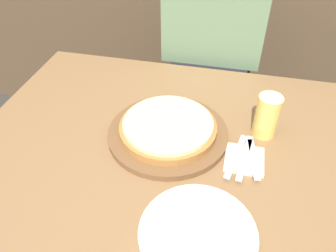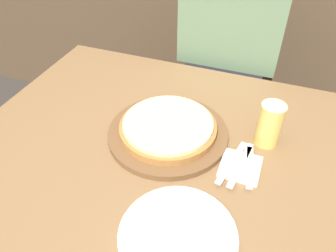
{
  "view_description": "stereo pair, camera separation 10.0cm",
  "coord_description": "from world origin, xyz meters",
  "px_view_note": "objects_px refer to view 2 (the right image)",
  "views": [
    {
      "loc": [
        0.18,
        -0.69,
        1.44
      ],
      "look_at": [
        0.01,
        0.05,
        0.79
      ],
      "focal_mm": 35.0,
      "sensor_mm": 36.0,
      "label": 1
    },
    {
      "loc": [
        0.28,
        -0.66,
        1.44
      ],
      "look_at": [
        0.01,
        0.05,
        0.79
      ],
      "focal_mm": 35.0,
      "sensor_mm": 36.0,
      "label": 2
    }
  ],
  "objects_px": {
    "dinner_knife": "(241,165)",
    "beer_glass": "(270,123)",
    "diner_person": "(226,72)",
    "spoon": "(250,167)",
    "pizza_on_board": "(168,130)",
    "dinner_plate": "(178,236)",
    "fork": "(232,162)"
  },
  "relations": [
    {
      "from": "pizza_on_board",
      "to": "beer_glass",
      "type": "height_order",
      "value": "beer_glass"
    },
    {
      "from": "dinner_plate",
      "to": "pizza_on_board",
      "type": "bearing_deg",
      "value": 114.06
    },
    {
      "from": "dinner_knife",
      "to": "fork",
      "type": "bearing_deg",
      "value": 180.0
    },
    {
      "from": "dinner_plate",
      "to": "spoon",
      "type": "xyz_separation_m",
      "value": [
        0.12,
        0.26,
        0.01
      ]
    },
    {
      "from": "dinner_plate",
      "to": "diner_person",
      "type": "height_order",
      "value": "diner_person"
    },
    {
      "from": "dinner_knife",
      "to": "spoon",
      "type": "xyz_separation_m",
      "value": [
        0.02,
        0.0,
        0.0
      ]
    },
    {
      "from": "dinner_knife",
      "to": "diner_person",
      "type": "distance_m",
      "value": 0.68
    },
    {
      "from": "dinner_plate",
      "to": "spoon",
      "type": "distance_m",
      "value": 0.29
    },
    {
      "from": "dinner_knife",
      "to": "spoon",
      "type": "bearing_deg",
      "value": 0.0
    },
    {
      "from": "diner_person",
      "to": "pizza_on_board",
      "type": "bearing_deg",
      "value": -96.22
    },
    {
      "from": "diner_person",
      "to": "spoon",
      "type": "bearing_deg",
      "value": -72.94
    },
    {
      "from": "beer_glass",
      "to": "fork",
      "type": "distance_m",
      "value": 0.17
    },
    {
      "from": "dinner_knife",
      "to": "pizza_on_board",
      "type": "bearing_deg",
      "value": 166.6
    },
    {
      "from": "beer_glass",
      "to": "dinner_plate",
      "type": "height_order",
      "value": "beer_glass"
    },
    {
      "from": "pizza_on_board",
      "to": "dinner_plate",
      "type": "bearing_deg",
      "value": -65.94
    },
    {
      "from": "beer_glass",
      "to": "spoon",
      "type": "xyz_separation_m",
      "value": [
        -0.03,
        -0.14,
        -0.06
      ]
    },
    {
      "from": "beer_glass",
      "to": "spoon",
      "type": "height_order",
      "value": "beer_glass"
    },
    {
      "from": "fork",
      "to": "spoon",
      "type": "bearing_deg",
      "value": 0.0
    },
    {
      "from": "pizza_on_board",
      "to": "dinner_knife",
      "type": "bearing_deg",
      "value": -13.4
    },
    {
      "from": "spoon",
      "to": "diner_person",
      "type": "relative_size",
      "value": 0.12
    },
    {
      "from": "dinner_plate",
      "to": "dinner_knife",
      "type": "xyz_separation_m",
      "value": [
        0.09,
        0.26,
        0.01
      ]
    },
    {
      "from": "dinner_plate",
      "to": "dinner_knife",
      "type": "bearing_deg",
      "value": 70.54
    },
    {
      "from": "dinner_knife",
      "to": "diner_person",
      "type": "bearing_deg",
      "value": 105.01
    },
    {
      "from": "pizza_on_board",
      "to": "fork",
      "type": "distance_m",
      "value": 0.22
    },
    {
      "from": "dinner_plate",
      "to": "dinner_knife",
      "type": "distance_m",
      "value": 0.28
    },
    {
      "from": "dinner_plate",
      "to": "fork",
      "type": "relative_size",
      "value": 1.49
    },
    {
      "from": "pizza_on_board",
      "to": "dinner_knife",
      "type": "xyz_separation_m",
      "value": [
        0.24,
        -0.06,
        -0.01
      ]
    },
    {
      "from": "pizza_on_board",
      "to": "beer_glass",
      "type": "xyz_separation_m",
      "value": [
        0.29,
        0.08,
        0.05
      ]
    },
    {
      "from": "fork",
      "to": "beer_glass",
      "type": "bearing_deg",
      "value": 60.55
    },
    {
      "from": "dinner_knife",
      "to": "beer_glass",
      "type": "bearing_deg",
      "value": 69.2
    },
    {
      "from": "dinner_knife",
      "to": "diner_person",
      "type": "height_order",
      "value": "diner_person"
    },
    {
      "from": "dinner_plate",
      "to": "dinner_knife",
      "type": "relative_size",
      "value": 1.48
    }
  ]
}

